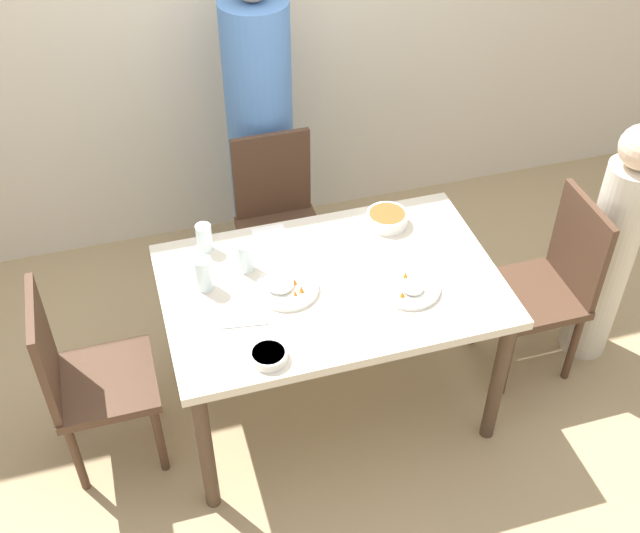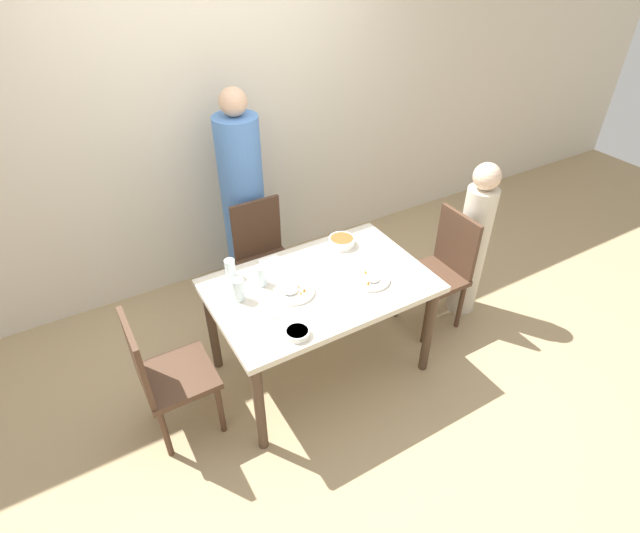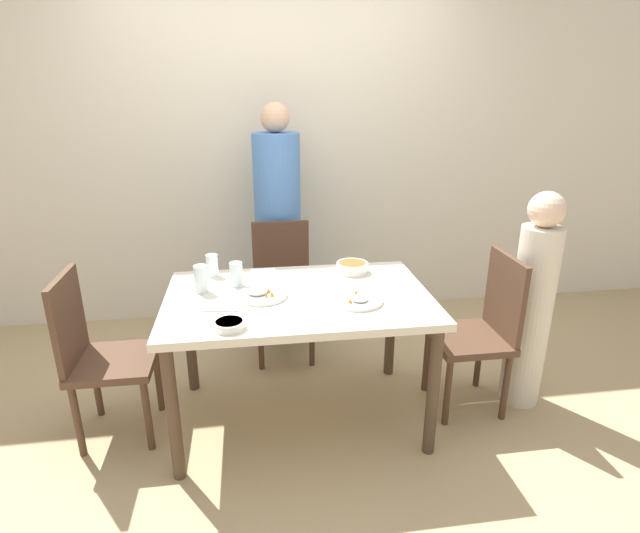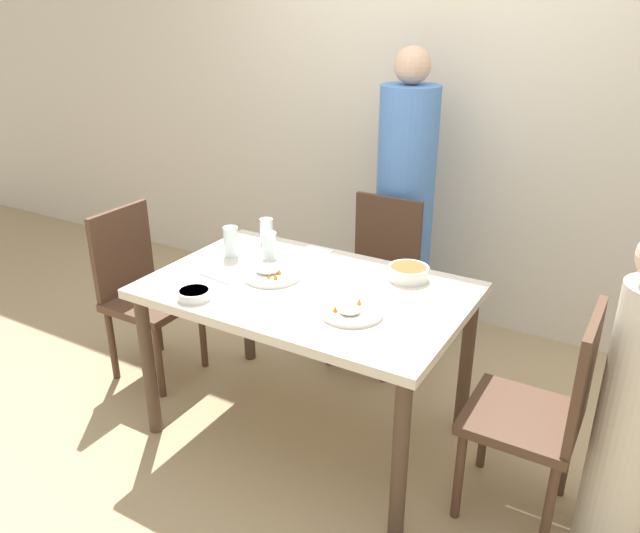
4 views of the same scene
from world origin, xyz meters
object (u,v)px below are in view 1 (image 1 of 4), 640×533
at_px(person_child, 610,251).
at_px(bowl_curry, 387,218).
at_px(chair_adult_spot, 279,219).
at_px(person_adult, 261,135).
at_px(glass_water_tall, 204,274).
at_px(plate_rice_adult, 410,288).
at_px(chair_child_spot, 548,283).

relative_size(person_child, bowl_curry, 6.95).
xyz_separation_m(chair_adult_spot, person_child, (1.32, -0.78, 0.11)).
xyz_separation_m(person_adult, bowl_curry, (0.37, -0.81, 0.01)).
distance_m(chair_adult_spot, glass_water_tall, 0.87).
bearing_deg(person_child, plate_rice_adult, -172.98).
relative_size(chair_child_spot, glass_water_tall, 6.20).
relative_size(chair_child_spot, bowl_curry, 5.03).
bearing_deg(plate_rice_adult, chair_child_spot, 9.67).
relative_size(plate_rice_adult, glass_water_tall, 1.70).
bearing_deg(glass_water_tall, chair_child_spot, -4.57).
bearing_deg(bowl_curry, glass_water_tall, -167.80).
relative_size(chair_child_spot, person_adult, 0.54).
bearing_deg(glass_water_tall, plate_rice_adult, -17.62).
bearing_deg(chair_child_spot, person_child, 90.00).
xyz_separation_m(plate_rice_adult, glass_water_tall, (-0.77, 0.24, 0.06)).
bearing_deg(person_adult, person_child, -40.16).
bearing_deg(glass_water_tall, person_adult, 65.27).
bearing_deg(glass_water_tall, chair_adult_spot, 55.34).
relative_size(chair_adult_spot, glass_water_tall, 6.20).
bearing_deg(chair_adult_spot, bowl_curry, -52.71).
relative_size(person_child, plate_rice_adult, 5.04).
height_order(chair_adult_spot, person_child, person_child).
distance_m(bowl_curry, plate_rice_adult, 0.43).
relative_size(chair_adult_spot, person_adult, 0.54).
relative_size(person_adult, person_child, 1.33).
bearing_deg(chair_child_spot, person_adult, -136.97).
distance_m(person_child, bowl_curry, 1.01).
height_order(chair_child_spot, bowl_curry, chair_child_spot).
relative_size(chair_child_spot, plate_rice_adult, 3.65).
xyz_separation_m(person_adult, glass_water_tall, (-0.46, -0.99, 0.05)).
xyz_separation_m(chair_adult_spot, person_adult, (-0.00, 0.33, 0.28)).
distance_m(chair_adult_spot, person_child, 1.54).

